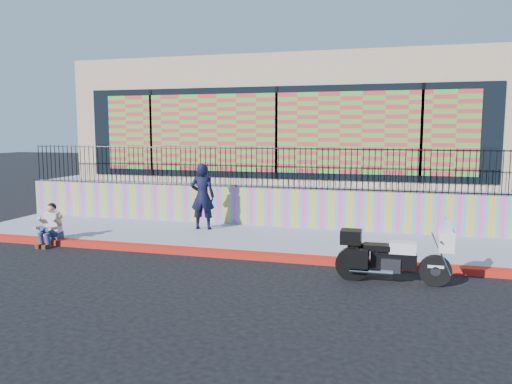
% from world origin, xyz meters
% --- Properties ---
extents(ground, '(90.00, 90.00, 0.00)m').
position_xyz_m(ground, '(0.00, 0.00, 0.00)').
color(ground, black).
rests_on(ground, ground).
extents(red_curb, '(16.00, 0.30, 0.15)m').
position_xyz_m(red_curb, '(0.00, 0.00, 0.07)').
color(red_curb, '#A20B11').
rests_on(red_curb, ground).
extents(sidewalk, '(16.00, 3.00, 0.15)m').
position_xyz_m(sidewalk, '(0.00, 1.65, 0.07)').
color(sidewalk, gray).
rests_on(sidewalk, ground).
extents(mural_wall, '(16.00, 0.20, 1.10)m').
position_xyz_m(mural_wall, '(0.00, 3.25, 0.70)').
color(mural_wall, '#F741A7').
rests_on(mural_wall, sidewalk).
extents(metal_fence, '(15.80, 0.04, 1.20)m').
position_xyz_m(metal_fence, '(0.00, 3.25, 1.85)').
color(metal_fence, black).
rests_on(metal_fence, mural_wall).
extents(elevated_platform, '(16.00, 10.00, 1.25)m').
position_xyz_m(elevated_platform, '(0.00, 8.35, 0.62)').
color(elevated_platform, gray).
rests_on(elevated_platform, ground).
extents(storefront_building, '(14.00, 8.06, 4.00)m').
position_xyz_m(storefront_building, '(0.00, 8.13, 3.25)').
color(storefront_building, tan).
rests_on(storefront_building, elevated_platform).
extents(police_motorcycle, '(2.14, 0.71, 1.33)m').
position_xyz_m(police_motorcycle, '(3.50, -1.00, 0.56)').
color(police_motorcycle, black).
rests_on(police_motorcycle, ground).
extents(police_officer, '(0.73, 0.54, 1.86)m').
position_xyz_m(police_officer, '(-1.69, 2.25, 1.08)').
color(police_officer, black).
rests_on(police_officer, sidewalk).
extents(seated_man, '(0.54, 0.71, 1.06)m').
position_xyz_m(seated_man, '(-4.92, -0.16, 0.45)').
color(seated_man, navy).
rests_on(seated_man, ground).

